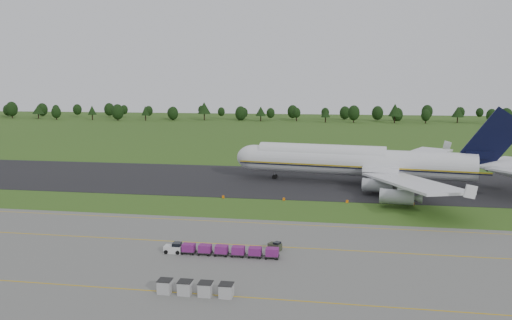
% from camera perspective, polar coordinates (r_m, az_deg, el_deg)
% --- Properties ---
extents(ground, '(600.00, 600.00, 0.00)m').
position_cam_1_polar(ground, '(96.65, -0.95, -5.54)').
color(ground, '#305318').
rests_on(ground, ground).
extents(apron, '(300.00, 52.00, 0.06)m').
position_cam_1_polar(apron, '(65.02, -6.38, -12.81)').
color(apron, '#63635E').
rests_on(apron, ground).
extents(taxiway, '(300.00, 40.00, 0.08)m').
position_cam_1_polar(taxiway, '(123.63, 1.34, -2.36)').
color(taxiway, black).
rests_on(taxiway, ground).
extents(apron_markings, '(300.00, 30.20, 0.01)m').
position_cam_1_polar(apron_markings, '(71.36, -4.85, -10.76)').
color(apron_markings, '#C69B0B').
rests_on(apron_markings, apron).
extents(tree_line, '(526.24, 22.49, 11.83)m').
position_cam_1_polar(tree_line, '(313.13, 7.30, 5.46)').
color(tree_line, black).
rests_on(tree_line, ground).
extents(aircraft, '(67.80, 65.14, 18.96)m').
position_cam_1_polar(aircraft, '(121.06, 12.23, -0.21)').
color(aircraft, silver).
rests_on(aircraft, ground).
extents(baggage_train, '(16.35, 1.48, 1.43)m').
position_cam_1_polar(baggage_train, '(70.93, -4.20, -10.22)').
color(baggage_train, silver).
rests_on(baggage_train, apron).
extents(utility_cart, '(2.12, 1.74, 1.01)m').
position_cam_1_polar(utility_cart, '(72.97, 2.17, -9.88)').
color(utility_cart, '#333727').
rests_on(utility_cart, apron).
extents(uld_row, '(8.78, 1.58, 1.56)m').
position_cam_1_polar(uld_row, '(58.86, -6.95, -14.34)').
color(uld_row, '#A6A6A6').
rests_on(uld_row, apron).
extents(edge_markers, '(38.89, 0.30, 0.60)m').
position_cam_1_polar(edge_markers, '(102.51, 6.78, -4.61)').
color(edge_markers, orange).
rests_on(edge_markers, ground).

